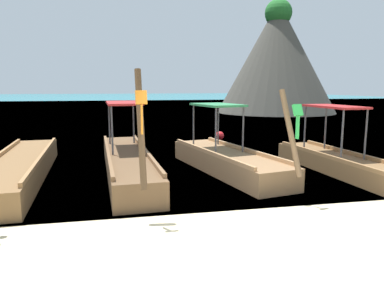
{
  "coord_description": "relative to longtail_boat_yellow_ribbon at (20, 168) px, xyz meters",
  "views": [
    {
      "loc": [
        -1.74,
        -5.25,
        2.42
      ],
      "look_at": [
        0.0,
        3.29,
        1.03
      ],
      "focal_mm": 33.94,
      "sensor_mm": 36.0,
      "label": 1
    }
  ],
  "objects": [
    {
      "name": "ground",
      "position": [
        4.3,
        -4.71,
        -0.3
      ],
      "size": [
        120.0,
        120.0,
        0.0
      ],
      "primitive_type": "plane",
      "color": "beige"
    },
    {
      "name": "sea_water",
      "position": [
        4.3,
        56.57,
        -0.29
      ],
      "size": [
        120.0,
        120.0,
        0.0
      ],
      "primitive_type": "plane",
      "color": "#147A89",
      "rests_on": "ground"
    },
    {
      "name": "longtail_boat_yellow_ribbon",
      "position": [
        0.0,
        0.0,
        0.0
      ],
      "size": [
        1.62,
        7.24,
        2.5
      ],
      "color": "brown",
      "rests_on": "ground"
    },
    {
      "name": "longtail_boat_orange_ribbon",
      "position": [
        2.76,
        0.06,
        0.06
      ],
      "size": [
        1.47,
        7.13,
        2.75
      ],
      "color": "brown",
      "rests_on": "ground"
    },
    {
      "name": "longtail_boat_green_ribbon",
      "position": [
        5.56,
        -0.24,
        0.05
      ],
      "size": [
        2.25,
        5.71,
        2.37
      ],
      "color": "olive",
      "rests_on": "ground"
    },
    {
      "name": "longtail_boat_violet_ribbon",
      "position": [
        8.68,
        -1.33,
        0.01
      ],
      "size": [
        1.36,
        6.42,
        2.44
      ],
      "color": "brown",
      "rests_on": "ground"
    },
    {
      "name": "karst_rock",
      "position": [
        17.32,
        22.12,
        4.56
      ],
      "size": [
        11.29,
        10.87,
        10.23
      ],
      "color": "#47443D",
      "rests_on": "ground"
    },
    {
      "name": "mooring_buoy_near",
      "position": [
        7.04,
        5.75,
        -0.09
      ],
      "size": [
        0.4,
        0.4,
        0.4
      ],
      "color": "red",
      "rests_on": "sea_water"
    }
  ]
}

